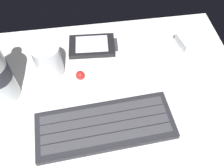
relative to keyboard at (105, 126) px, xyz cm
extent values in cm
cube|color=silver|center=(2.75, 8.92, -1.81)|extent=(64.00, 48.00, 2.00)
cube|color=#232328|center=(0.00, 0.00, -0.11)|extent=(29.54, 12.52, 1.40)
cube|color=#3D3D42|center=(-0.17, 3.30, 0.74)|extent=(26.75, 3.41, 0.30)
cube|color=#3D3D42|center=(-0.06, 1.10, 0.74)|extent=(26.75, 3.41, 0.30)
cube|color=#3D3D42|center=(0.06, -1.10, 0.74)|extent=(26.75, 3.41, 0.30)
cube|color=#3D3D42|center=(0.17, -3.30, 0.74)|extent=(26.75, 3.41, 0.30)
cube|color=black|center=(-0.50, 23.62, -0.11)|extent=(12.50, 8.42, 1.40)
cube|color=silver|center=(-0.50, 23.62, 0.64)|extent=(8.79, 6.50, 0.10)
cube|color=#333338|center=(5.88, 23.17, -0.11)|extent=(1.06, 3.85, 1.12)
cylinder|color=silver|center=(-11.19, 16.86, 3.44)|extent=(6.40, 6.40, 8.50)
cylinder|color=orange|center=(-11.19, 16.86, 2.45)|extent=(5.50, 5.50, 6.12)
cube|color=silver|center=(26.09, 21.36, 0.39)|extent=(8.00, 6.91, 2.40)
sphere|color=red|center=(-4.25, 13.92, 0.29)|extent=(2.20, 2.20, 2.20)
camera|label=1|loc=(-1.92, -23.12, 47.66)|focal=39.81mm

